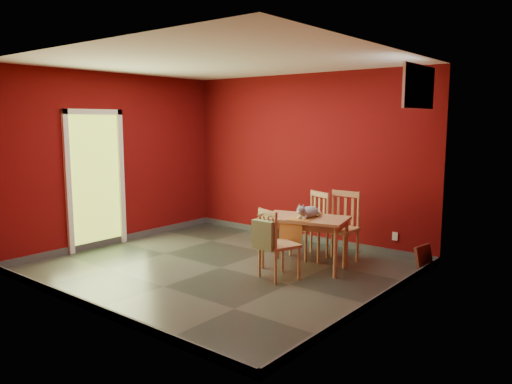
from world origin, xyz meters
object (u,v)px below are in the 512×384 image
Objects in this scene: chair_near at (277,243)px; tote_bag at (264,235)px; chair_far_right at (340,226)px; picture_frame at (424,258)px; dining_table at (305,223)px; chair_far_left at (311,224)px; cat at (309,210)px.

chair_near is 2.08× the size of tote_bag.
chair_far_right is 1.17m from picture_frame.
dining_table is 1.39× the size of chair_near.
cat is at bearing -61.04° from chair_far_left.
cat is (0.07, -0.02, 0.19)m from dining_table.
dining_table is 1.62m from picture_frame.
chair_near reaches higher than picture_frame.
dining_table is at bearing -112.72° from chair_far_right.
chair_far_left is 0.96× the size of chair_far_right.
cat reaches higher than dining_table.
chair_far_right is 2.79× the size of picture_frame.
picture_frame is at bearing 47.73° from chair_near.
chair_far_left is at bearing 113.64° from dining_table.
chair_far_left reaches higher than cat.
chair_near reaches higher than tote_bag.
dining_table reaches higher than picture_frame.
cat is at bearing -12.10° from dining_table.
cat is (0.09, 0.59, 0.35)m from chair_near.
chair_near is 1.99m from picture_frame.
chair_far_right reaches higher than chair_far_left.
chair_near is 0.25m from tote_bag.
chair_far_right is at bearing 78.06° from tote_bag.
chair_far_left is 2.22× the size of tote_bag.
dining_table is at bearing 88.47° from chair_near.
chair_far_left is at bearing 124.63° from cat.
picture_frame is (1.37, 1.67, -0.42)m from tote_bag.
dining_table is 0.60m from chair_far_left.
cat is at bearing -145.09° from picture_frame.
cat is at bearing -105.77° from chair_far_right.
chair_far_left reaches higher than picture_frame.
chair_near is at bearing -132.27° from picture_frame.
tote_bag is at bearing -101.74° from chair_near.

